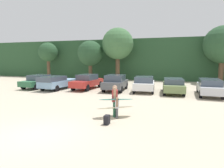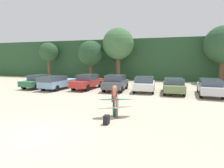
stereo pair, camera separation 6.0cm
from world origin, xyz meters
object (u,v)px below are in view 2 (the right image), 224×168
at_px(parked_car_forest_green, 39,81).
at_px(person_adult, 115,99).
at_px(person_child, 117,106).
at_px(backpack_dropped, 106,120).
at_px(parked_car_white, 144,84).
at_px(parked_car_silver, 210,87).
at_px(parked_car_dark_gray, 116,82).
at_px(parked_car_olive_green, 174,85).
at_px(parked_car_sky_blue, 57,82).
at_px(surfboard_cream, 115,108).
at_px(parked_car_red, 88,81).
at_px(surfboard_teal, 116,99).

bearing_deg(parked_car_forest_green, person_adult, -121.62).
relative_size(person_child, backpack_dropped, 2.54).
height_order(person_adult, backpack_dropped, person_adult).
distance_m(parked_car_white, parked_car_silver, 5.77).
bearing_deg(person_child, parked_car_dark_gray, -89.26).
xyz_separation_m(parked_car_olive_green, backpack_dropped, (-2.95, -10.42, -0.53)).
bearing_deg(parked_car_sky_blue, surfboard_cream, -127.65).
xyz_separation_m(parked_car_red, person_child, (6.06, -9.34, -0.17)).
bearing_deg(backpack_dropped, parked_car_olive_green, 74.19).
relative_size(person_adult, surfboard_teal, 0.88).
distance_m(parked_car_red, person_child, 11.14).
xyz_separation_m(parked_car_olive_green, person_child, (-2.78, -9.25, -0.11)).
height_order(parked_car_sky_blue, parked_car_olive_green, parked_car_sky_blue).
bearing_deg(backpack_dropped, parked_car_red, 119.24).
height_order(parked_car_forest_green, person_child, parked_car_forest_green).
relative_size(parked_car_red, person_adult, 2.76).
bearing_deg(parked_car_silver, surfboard_cream, 147.93).
bearing_deg(parked_car_white, person_adult, 173.16).
height_order(parked_car_forest_green, parked_car_olive_green, parked_car_forest_green).
height_order(parked_car_forest_green, parked_car_silver, parked_car_silver).
bearing_deg(person_child, backpack_dropped, 65.36).
relative_size(parked_car_sky_blue, person_child, 4.29).
distance_m(parked_car_sky_blue, parked_car_white, 9.11).
height_order(parked_car_silver, person_adult, person_adult).
bearing_deg(parked_car_olive_green, parked_car_dark_gray, 87.49).
bearing_deg(person_adult, parked_car_silver, -141.50).
relative_size(parked_car_white, surfboard_teal, 2.08).
xyz_separation_m(parked_car_forest_green, parked_car_sky_blue, (2.54, -0.34, 0.02)).
xyz_separation_m(parked_car_sky_blue, surfboard_cream, (8.85, -7.97, -0.25)).
bearing_deg(parked_car_forest_green, backpack_dropped, -126.14).
bearing_deg(parked_car_silver, parked_car_forest_green, 93.51).
xyz_separation_m(parked_car_sky_blue, parked_car_olive_green, (11.75, 1.18, -0.03)).
bearing_deg(parked_car_forest_green, parked_car_red, -76.25).
relative_size(parked_car_red, parked_car_olive_green, 1.06).
xyz_separation_m(parked_car_white, person_adult, (-0.27, -9.02, 0.18)).
bearing_deg(person_adult, parked_car_dark_gray, -89.99).
xyz_separation_m(parked_car_dark_gray, backpack_dropped, (2.67, -10.31, -0.62)).
xyz_separation_m(person_child, surfboard_teal, (-0.11, 0.16, 0.33)).
bearing_deg(person_child, parked_car_forest_green, -52.70).
relative_size(person_child, surfboard_teal, 0.58).
height_order(parked_car_red, parked_car_dark_gray, parked_car_dark_gray).
relative_size(surfboard_teal, backpack_dropped, 4.37).
bearing_deg(backpack_dropped, person_adult, 91.87).
bearing_deg(surfboard_teal, parked_car_red, -79.74).
xyz_separation_m(parked_car_red, parked_car_olive_green, (8.84, -0.09, -0.06)).
xyz_separation_m(parked_car_dark_gray, surfboard_cream, (2.72, -9.03, -0.31)).
xyz_separation_m(parked_car_sky_blue, person_child, (8.97, -8.07, -0.14)).
bearing_deg(backpack_dropped, surfboard_cream, 87.85).
bearing_deg(parked_car_olive_green, parked_car_sky_blue, 92.05).
distance_m(parked_car_silver, person_child, 10.64).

